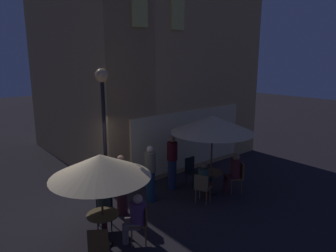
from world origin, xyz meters
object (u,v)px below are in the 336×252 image
at_px(patio_umbrella_1, 100,166).
at_px(patron_seated_0, 234,171).
at_px(cafe_chair_0, 238,174).
at_px(patron_standing_4, 172,163).
at_px(cafe_chair_4, 142,220).
at_px(cafe_table_1, 103,223).
at_px(cafe_chair_1, 191,169).
at_px(patron_seated_3, 104,204).
at_px(patron_standing_5, 122,185).
at_px(cafe_chair_2, 202,186).
at_px(cafe_chair_5, 104,206).
at_px(street_lamp_near_corner, 103,107).
at_px(cafe_chair_3, 99,246).
at_px(patio_umbrella_0, 212,124).
at_px(patron_standing_6, 150,173).
at_px(cafe_table_0, 211,178).
at_px(patron_seated_2, 136,216).
at_px(patron_seated_1, 204,179).

xyz_separation_m(patio_umbrella_1, patron_seated_0, (4.53, -0.05, -1.18)).
height_order(cafe_chair_0, patron_standing_4, patron_standing_4).
height_order(cafe_chair_4, patron_standing_4, patron_standing_4).
relative_size(cafe_table_1, cafe_chair_1, 0.81).
distance_m(patron_seated_3, patron_standing_5, 0.86).
distance_m(cafe_chair_2, cafe_chair_5, 2.87).
bearing_deg(street_lamp_near_corner, patron_seated_3, -121.94).
bearing_deg(patron_standing_4, patron_seated_3, -178.36).
bearing_deg(patron_standing_5, cafe_chair_0, 12.76).
bearing_deg(cafe_chair_3, patron_seated_3, 1.44).
bearing_deg(cafe_chair_1, patio_umbrella_0, 0.00).
relative_size(cafe_chair_4, cafe_chair_5, 0.94).
height_order(patron_standing_4, patron_standing_6, patron_standing_4).
distance_m(cafe_chair_3, patron_seated_0, 5.06).
distance_m(cafe_chair_5, patron_seated_3, 0.20).
xyz_separation_m(cafe_table_0, cafe_chair_3, (-4.37, -1.06, 0.03)).
xyz_separation_m(patio_umbrella_0, patron_standing_4, (-0.70, 1.04, -1.34)).
height_order(cafe_table_0, patron_seated_3, patron_seated_3).
relative_size(cafe_chair_0, patron_standing_6, 0.58).
relative_size(patio_umbrella_0, patio_umbrella_1, 1.15).
height_order(cafe_chair_5, patron_seated_2, patron_seated_2).
distance_m(cafe_chair_4, cafe_chair_5, 1.22).
bearing_deg(cafe_chair_2, patron_seated_0, -26.87).
distance_m(patio_umbrella_1, cafe_chair_1, 4.30).
relative_size(cafe_table_1, patron_seated_2, 0.64).
relative_size(patron_seated_2, patron_standing_6, 0.70).
bearing_deg(cafe_chair_5, cafe_chair_3, -1.75).
height_order(cafe_table_1, cafe_chair_5, cafe_chair_5).
bearing_deg(patio_umbrella_0, cafe_chair_5, 174.01).
bearing_deg(cafe_chair_5, cafe_chair_2, 106.30).
relative_size(cafe_table_1, cafe_chair_2, 0.85).
bearing_deg(patron_seated_3, cafe_chair_1, 130.32).
xyz_separation_m(cafe_chair_1, patron_standing_5, (-2.83, -0.26, 0.29)).
xyz_separation_m(cafe_chair_5, patron_standing_4, (2.79, 0.67, 0.32)).
bearing_deg(cafe_chair_0, patron_standing_5, 14.20).
bearing_deg(cafe_chair_1, cafe_chair_3, -65.63).
bearing_deg(cafe_table_0, patron_seated_3, 176.28).
height_order(cafe_chair_4, patron_seated_1, patron_seated_1).
distance_m(patron_seated_2, patron_standing_5, 1.45).
distance_m(cafe_table_1, cafe_chair_2, 3.19).
xyz_separation_m(cafe_chair_3, patron_standing_6, (2.62, 1.85, 0.31)).
distance_m(cafe_table_0, patron_standing_6, 1.95).
relative_size(cafe_chair_3, patron_standing_6, 0.55).
bearing_deg(cafe_chair_5, cafe_table_0, 113.98).
bearing_deg(patron_standing_6, patio_umbrella_0, -2.34).
bearing_deg(cafe_chair_1, patron_seated_1, -26.42).
bearing_deg(cafe_table_0, patron_standing_5, 167.48).
bearing_deg(patron_seated_2, patron_seated_1, -136.51).
bearing_deg(patron_standing_4, patio_umbrella_1, -170.83).
height_order(cafe_chair_0, cafe_chair_3, cafe_chair_0).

